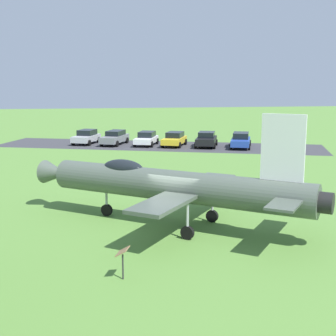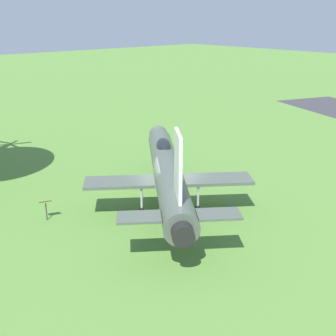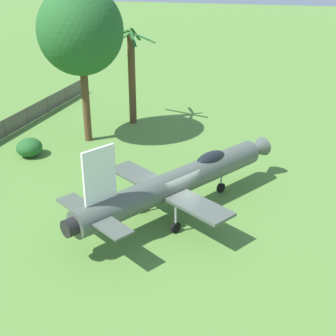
{
  "view_description": "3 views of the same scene",
  "coord_description": "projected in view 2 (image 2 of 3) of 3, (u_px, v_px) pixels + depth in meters",
  "views": [
    {
      "loc": [
        3.75,
        20.97,
        6.74
      ],
      "look_at": [
        -0.8,
        -7.0,
        1.5
      ],
      "focal_mm": 50.22,
      "sensor_mm": 36.0,
      "label": 1
    },
    {
      "loc": [
        -15.97,
        13.99,
        9.77
      ],
      "look_at": [
        1.32,
        -1.18,
        1.59
      ],
      "focal_mm": 46.02,
      "sensor_mm": 36.0,
      "label": 2
    },
    {
      "loc": [
        -23.55,
        -4.24,
        14.14
      ],
      "look_at": [
        1.49,
        0.69,
        2.12
      ],
      "focal_mm": 52.06,
      "sensor_mm": 36.0,
      "label": 3
    }
  ],
  "objects": [
    {
      "name": "info_plaque",
      "position": [
        46.0,
        204.0,
        21.5
      ],
      "size": [
        0.57,
        0.7,
        1.14
      ],
      "color": "#333333",
      "rests_on": "ground_plane"
    },
    {
      "name": "ground_plane",
      "position": [
        168.0,
        207.0,
        23.28
      ],
      "size": [
        200.0,
        200.0,
        0.0
      ],
      "primitive_type": "plane",
      "color": "#568438"
    },
    {
      "name": "display_jet",
      "position": [
        167.0,
        170.0,
        22.94
      ],
      "size": [
        13.03,
        10.76,
        5.44
      ],
      "rotation": [
        0.0,
        0.0,
        5.65
      ],
      "color": "#4C564C",
      "rests_on": "ground_plane"
    }
  ]
}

